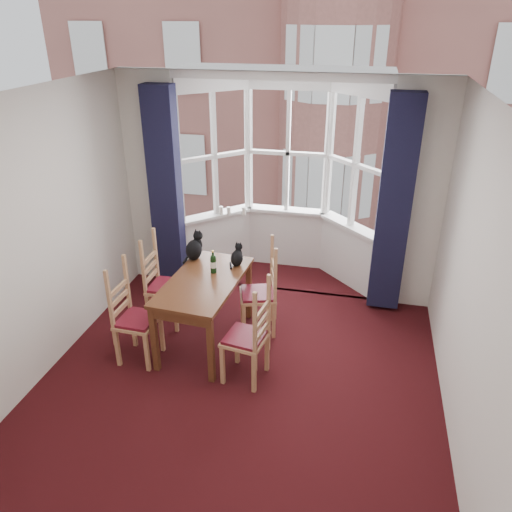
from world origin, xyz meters
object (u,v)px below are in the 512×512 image
(candle_short, at_px, (229,210))
(wine_bottle, at_px, (213,263))
(dining_table, at_px, (204,288))
(candle_extra, at_px, (244,211))
(chair_left_near, at_px, (130,320))
(candle_tall, at_px, (221,210))
(cat_left, at_px, (194,248))
(chair_right_near, at_px, (254,341))
(chair_left_far, at_px, (159,286))
(chair_right_far, at_px, (266,295))
(cat_right, at_px, (237,257))

(candle_short, bearing_deg, wine_bottle, -80.44)
(dining_table, distance_m, candle_extra, 1.81)
(chair_left_near, bearing_deg, candle_tall, 80.35)
(chair_left_near, height_order, cat_left, cat_left)
(chair_right_near, distance_m, cat_left, 1.44)
(chair_right_near, relative_size, candle_tall, 8.33)
(candle_tall, bearing_deg, chair_right_near, -66.42)
(candle_tall, bearing_deg, chair_left_near, -99.65)
(chair_left_near, xyz_separation_m, chair_left_far, (0.02, 0.74, 0.00))
(wine_bottle, bearing_deg, candle_tall, 103.40)
(dining_table, xyz_separation_m, chair_left_near, (-0.69, -0.45, -0.22))
(chair_left_near, relative_size, candle_extra, 8.41)
(chair_left_near, bearing_deg, cat_left, 65.10)
(dining_table, xyz_separation_m, candle_tall, (-0.32, 1.74, 0.23))
(dining_table, height_order, chair_right_near, chair_right_near)
(chair_left_near, height_order, chair_right_far, same)
(dining_table, height_order, cat_right, cat_right)
(cat_left, bearing_deg, chair_right_far, -5.91)
(chair_left_far, bearing_deg, dining_table, -23.54)
(candle_extra, bearing_deg, candle_short, -174.62)
(dining_table, bearing_deg, candle_short, 96.88)
(wine_bottle, distance_m, candle_extra, 1.61)
(chair_left_far, relative_size, candle_tall, 8.33)
(dining_table, relative_size, chair_left_far, 1.51)
(chair_right_far, bearing_deg, candle_extra, 113.21)
(chair_left_far, bearing_deg, candle_extra, 66.15)
(dining_table, height_order, chair_left_near, chair_left_near)
(candle_short, bearing_deg, candle_extra, 5.38)
(chair_right_far, bearing_deg, candle_short, 120.45)
(chair_left_far, distance_m, candle_short, 1.62)
(cat_right, height_order, candle_short, cat_right)
(chair_right_near, xyz_separation_m, chair_right_far, (-0.07, 0.90, 0.00))
(dining_table, xyz_separation_m, cat_right, (0.26, 0.42, 0.21))
(wine_bottle, relative_size, candle_tall, 2.39)
(chair_right_far, xyz_separation_m, wine_bottle, (-0.55, -0.20, 0.44))
(candle_tall, relative_size, candle_short, 1.09)
(chair_left_near, height_order, chair_right_near, same)
(chair_left_near, distance_m, chair_left_far, 0.74)
(chair_left_near, distance_m, candle_tall, 2.27)
(cat_right, bearing_deg, cat_left, 174.36)
(wine_bottle, height_order, candle_short, wine_bottle)
(candle_tall, bearing_deg, chair_right_far, -55.90)
(chair_right_far, height_order, wine_bottle, wine_bottle)
(dining_table, bearing_deg, chair_left_far, 156.46)
(candle_extra, bearing_deg, chair_left_near, -107.09)
(wine_bottle, bearing_deg, candle_short, 99.56)
(chair_right_near, xyz_separation_m, cat_right, (-0.41, 0.94, 0.43))
(cat_right, xyz_separation_m, candle_tall, (-0.58, 1.32, 0.02))
(chair_right_near, distance_m, candle_short, 2.50)
(candle_tall, bearing_deg, chair_left_far, -103.49)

